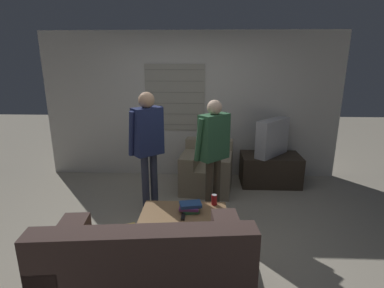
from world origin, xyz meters
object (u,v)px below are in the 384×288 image
(couch_blue, at_px, (148,272))
(armchair_beige, at_px, (207,170))
(tv, at_px, (272,137))
(person_right_standing, at_px, (213,144))
(coffee_table, at_px, (184,217))
(person_left_standing, at_px, (148,138))
(spare_remote, at_px, (183,217))
(soda_can, at_px, (214,200))
(book_stack, at_px, (190,207))

(couch_blue, relative_size, armchair_beige, 1.95)
(tv, relative_size, person_right_standing, 0.42)
(coffee_table, xyz_separation_m, person_right_standing, (0.33, 0.82, 0.61))
(couch_blue, relative_size, person_left_standing, 1.03)
(coffee_table, distance_m, person_right_standing, 1.08)
(coffee_table, height_order, tv, tv)
(couch_blue, bearing_deg, spare_remote, 66.60)
(couch_blue, distance_m, person_right_standing, 1.89)
(couch_blue, bearing_deg, soda_can, 55.77)
(soda_can, xyz_separation_m, spare_remote, (-0.34, -0.32, -0.05))
(coffee_table, xyz_separation_m, soda_can, (0.34, 0.23, 0.10))
(person_left_standing, bearing_deg, coffee_table, -97.91)
(person_left_standing, distance_m, person_right_standing, 0.88)
(armchair_beige, distance_m, spare_remote, 1.76)
(coffee_table, xyz_separation_m, person_left_standing, (-0.54, 0.86, 0.68))
(coffee_table, bearing_deg, soda_can, 34.46)
(couch_blue, distance_m, soda_can, 1.24)
(soda_can, distance_m, spare_remote, 0.47)
(tv, relative_size, spare_remote, 5.10)
(couch_blue, bearing_deg, person_right_standing, 65.12)
(person_right_standing, bearing_deg, person_left_standing, 134.63)
(armchair_beige, xyz_separation_m, person_right_standing, (0.07, -0.83, 0.67))
(couch_blue, distance_m, coffee_table, 0.89)
(spare_remote, bearing_deg, book_stack, 64.88)
(couch_blue, height_order, armchair_beige, couch_blue)
(soda_can, bearing_deg, person_right_standing, 90.69)
(armchair_beige, height_order, book_stack, armchair_beige)
(coffee_table, xyz_separation_m, spare_remote, (-0.00, -0.08, 0.05))
(coffee_table, relative_size, book_stack, 3.63)
(soda_can, bearing_deg, tv, 58.75)
(coffee_table, bearing_deg, spare_remote, -91.87)
(tv, xyz_separation_m, person_left_standing, (-1.89, -1.04, 0.24))
(soda_can, bearing_deg, spare_remote, -137.33)
(person_left_standing, bearing_deg, book_stack, -92.97)
(armchair_beige, height_order, spare_remote, armchair_beige)
(person_right_standing, distance_m, book_stack, 0.96)
(book_stack, xyz_separation_m, soda_can, (0.28, 0.18, 0.01))
(tv, height_order, person_right_standing, person_right_standing)
(person_left_standing, bearing_deg, armchair_beige, 4.34)
(soda_can, bearing_deg, couch_blue, -118.54)
(armchair_beige, relative_size, coffee_table, 0.93)
(book_stack, bearing_deg, person_left_standing, 127.19)
(tv, height_order, book_stack, tv)
(armchair_beige, height_order, person_right_standing, person_right_standing)
(soda_can, bearing_deg, coffee_table, -145.54)
(couch_blue, bearing_deg, armchair_beige, 72.63)
(spare_remote, bearing_deg, coffee_table, 89.50)
(person_right_standing, distance_m, soda_can, 0.78)
(couch_blue, height_order, person_right_standing, person_right_standing)
(coffee_table, relative_size, person_left_standing, 0.57)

